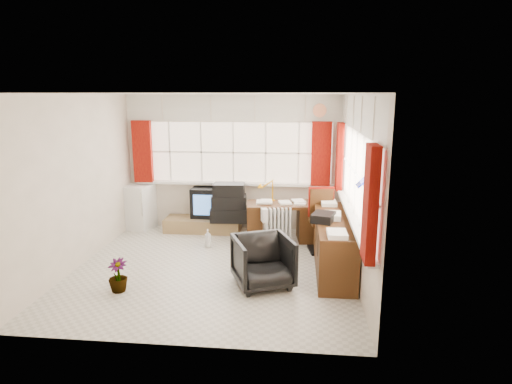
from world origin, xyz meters
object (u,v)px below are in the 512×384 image
desk_lamp (273,186)px  tv_bench (203,225)px  credenza (333,242)px  crt_tv (209,201)px  office_chair (263,262)px  desk (280,220)px  radiator (278,230)px  task_chair (322,217)px  mini_fridge (139,207)px

desk_lamp → tv_bench: size_ratio=0.27×
desk_lamp → credenza: 1.74m
desk_lamp → crt_tv: size_ratio=0.61×
tv_bench → crt_tv: 0.45m
crt_tv → office_chair: bearing=-63.1°
desk → office_chair: 1.87m
credenza → crt_tv: bearing=142.1°
desk_lamp → radiator: bearing=-76.0°
desk_lamp → crt_tv: 1.33m
desk_lamp → radiator: 0.82m
task_chair → crt_tv: 2.26m
office_chair → credenza: bearing=13.9°
desk → mini_fridge: mini_fridge is taller
task_chair → crt_tv: size_ratio=1.67×
desk → mini_fridge: 2.74m
credenza → tv_bench: 2.75m
mini_fridge → task_chair: bearing=-13.6°
desk_lamp → credenza: desk_lamp is taller
task_chair → radiator: size_ratio=1.55×
radiator → tv_bench: bearing=154.9°
desk → task_chair: 0.81m
desk → mini_fridge: bearing=170.7°
credenza → mini_fridge: 3.87m
task_chair → crt_tv: (-2.06, 0.92, -0.02)m
office_chair → radiator: 1.56m
credenza → radiator: bearing=135.0°
tv_bench → mini_fridge: 1.29m
desk → tv_bench: bearing=166.0°
radiator → task_chair: bearing=-5.7°
office_chair → tv_bench: office_chair is taller
crt_tv → mini_fridge: mini_fridge is taller
tv_bench → desk_lamp: bearing=-8.0°
task_chair → mini_fridge: (-3.40, 0.82, -0.13)m
desk → credenza: (0.82, -1.16, 0.02)m
tv_bench → mini_fridge: bearing=176.3°
credenza → tv_bench: size_ratio=1.43×
radiator → crt_tv: (-1.34, 0.85, 0.26)m
crt_tv → mini_fridge: bearing=-175.7°
desk → desk_lamp: (-0.15, 0.18, 0.56)m
desk_lamp → office_chair: bearing=-89.9°
credenza → crt_tv: 2.78m
desk → credenza: bearing=-54.5°
credenza → desk_lamp: bearing=126.0°
credenza → crt_tv: (-2.19, 1.70, 0.14)m
desk → task_chair: (0.69, -0.38, 0.17)m
desk → radiator: bearing=-94.8°
office_chair → tv_bench: 2.59m
tv_bench → credenza: bearing=-33.7°
task_chair → office_chair: 1.72m
task_chair → radiator: bearing=174.3°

